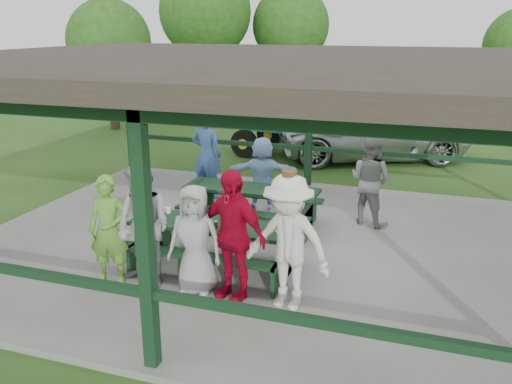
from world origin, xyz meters
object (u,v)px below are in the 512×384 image
(picnic_table_far, at_px, (251,201))
(contestant_white_fedora, at_px, (288,243))
(contestant_green, at_px, (109,230))
(spectator_blue, at_px, (207,154))
(spectator_grey, at_px, (370,180))
(picnic_table_near, at_px, (215,240))
(contestant_red, at_px, (232,235))
(pickup_truck, at_px, (374,132))
(spectator_lblue, at_px, (262,174))
(contestant_grey_left, at_px, (143,227))
(farm_trailer, at_px, (286,131))
(contestant_grey_mid, at_px, (195,240))

(picnic_table_far, relative_size, contestant_white_fedora, 1.32)
(contestant_green, distance_m, spectator_blue, 4.29)
(spectator_grey, bearing_deg, picnic_table_near, 78.57)
(contestant_red, relative_size, pickup_truck, 0.34)
(picnic_table_far, distance_m, spectator_lblue, 0.98)
(contestant_grey_left, xyz_separation_m, pickup_truck, (2.16, 9.54, -0.24))
(contestant_green, relative_size, farm_trailer, 0.39)
(contestant_grey_mid, xyz_separation_m, spectator_lblue, (-0.22, 3.76, -0.03))
(picnic_table_far, bearing_deg, contestant_red, -76.20)
(contestant_grey_mid, relative_size, contestant_red, 0.86)
(contestant_grey_left, xyz_separation_m, farm_trailer, (-0.36, 9.03, -0.29))
(contestant_red, bearing_deg, spectator_blue, 134.94)
(contestant_red, xyz_separation_m, farm_trailer, (-1.71, 8.98, -0.31))
(picnic_table_far, xyz_separation_m, farm_trailer, (-1.02, 6.17, 0.16))
(contestant_grey_mid, bearing_deg, pickup_truck, 77.73)
(contestant_grey_mid, height_order, farm_trailer, contestant_grey_mid)
(contestant_grey_mid, xyz_separation_m, spectator_grey, (1.98, 3.66, 0.06))
(contestant_grey_mid, height_order, spectator_lblue, contestant_grey_mid)
(contestant_grey_left, bearing_deg, spectator_blue, 113.81)
(picnic_table_near, bearing_deg, pickup_truck, 80.77)
(contestant_grey_mid, height_order, contestant_white_fedora, contestant_white_fedora)
(picnic_table_far, distance_m, contestant_red, 2.93)
(contestant_white_fedora, distance_m, farm_trailer, 9.34)
(contestant_grey_mid, relative_size, farm_trailer, 0.38)
(contestant_grey_mid, bearing_deg, spectator_grey, 57.40)
(contestant_red, height_order, contestant_white_fedora, contestant_white_fedora)
(contestant_grey_left, relative_size, contestant_white_fedora, 0.95)
(contestant_red, relative_size, contestant_white_fedora, 0.97)
(contestant_white_fedora, distance_m, pickup_truck, 9.50)
(contestant_grey_left, height_order, spectator_lblue, contestant_grey_left)
(contestant_green, bearing_deg, pickup_truck, 61.81)
(contestant_grey_mid, distance_m, spectator_blue, 4.49)
(picnic_table_near, xyz_separation_m, contestant_green, (-1.29, -0.94, 0.35))
(contestant_grey_mid, distance_m, contestant_white_fedora, 1.36)
(contestant_green, relative_size, contestant_white_fedora, 0.86)
(contestant_grey_left, distance_m, spectator_lblue, 3.83)
(contestant_green, distance_m, pickup_truck, 9.98)
(picnic_table_far, height_order, pickup_truck, pickup_truck)
(picnic_table_far, distance_m, farm_trailer, 6.26)
(spectator_lblue, bearing_deg, farm_trailer, -91.71)
(picnic_table_near, relative_size, contestant_grey_left, 1.46)
(contestant_green, relative_size, contestant_red, 0.88)
(contestant_grey_mid, height_order, spectator_grey, spectator_grey)
(contestant_grey_left, bearing_deg, picnic_table_near, 61.71)
(contestant_grey_left, relative_size, contestant_grey_mid, 1.14)
(contestant_white_fedora, relative_size, spectator_blue, 0.99)
(contestant_red, bearing_deg, picnic_table_far, 120.95)
(picnic_table_near, height_order, contestant_green, contestant_green)
(picnic_table_far, distance_m, contestant_grey_mid, 2.86)
(picnic_table_far, relative_size, contestant_green, 1.55)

